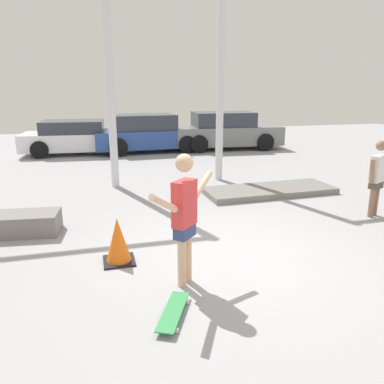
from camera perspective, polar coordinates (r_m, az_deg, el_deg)
ground_plane at (r=5.80m, az=6.31°, el=-10.09°), size 36.00×36.00×0.00m
skateboarder at (r=4.71m, az=-1.15°, el=-3.12°), size 1.06×1.06×1.74m
skateboard at (r=4.45m, az=-2.90°, el=-17.71°), size 0.55×0.83×0.08m
manual_pad at (r=9.37m, az=11.72°, el=0.23°), size 3.22×1.24×0.14m
canopy_support_right at (r=11.68m, az=19.45°, el=20.27°), size 6.20×0.20×5.83m
parked_car_white at (r=15.37m, az=-17.11°, el=7.94°), size 4.28×2.21×1.28m
parked_car_blue at (r=15.33m, az=-6.80°, el=8.81°), size 4.39×2.13×1.48m
parked_car_grey at (r=15.99m, az=5.17°, el=9.22°), size 4.56×2.21×1.53m
bystander at (r=8.20m, az=26.39°, el=2.28°), size 0.63×0.36×1.53m
traffic_cone at (r=5.64m, az=-11.22°, el=-7.30°), size 0.46×0.46×0.69m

